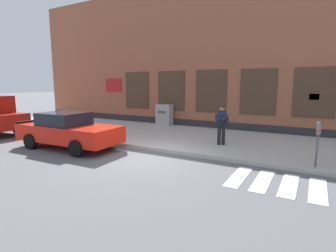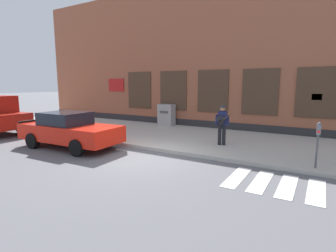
% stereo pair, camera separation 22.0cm
% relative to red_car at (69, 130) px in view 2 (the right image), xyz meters
% --- Properties ---
extents(ground_plane, '(160.00, 160.00, 0.00)m').
position_rel_red_car_xyz_m(ground_plane, '(3.74, 0.28, -0.77)').
color(ground_plane, '#56565B').
extents(sidewalk, '(28.00, 5.92, 0.15)m').
position_rel_red_car_xyz_m(sidewalk, '(3.74, 4.26, -0.70)').
color(sidewalk, '#ADAAA3').
rests_on(sidewalk, ground).
extents(building_backdrop, '(28.00, 4.06, 8.72)m').
position_rel_red_car_xyz_m(building_backdrop, '(3.74, 9.22, 3.58)').
color(building_backdrop, '#99563D').
rests_on(building_backdrop, ground).
extents(crosswalk, '(5.20, 1.90, 0.01)m').
position_rel_red_car_xyz_m(crosswalk, '(9.72, -0.00, -0.76)').
color(crosswalk, silver).
rests_on(crosswalk, ground).
extents(red_car, '(4.66, 2.11, 1.53)m').
position_rel_red_car_xyz_m(red_car, '(0.00, 0.00, 0.00)').
color(red_car, red).
rests_on(red_car, ground).
extents(busker, '(0.78, 0.67, 1.71)m').
position_rel_red_car_xyz_m(busker, '(5.72, 3.19, 0.35)').
color(busker, black).
rests_on(busker, sidewalk).
extents(parking_meter, '(0.13, 0.11, 1.44)m').
position_rel_red_car_xyz_m(parking_meter, '(9.29, 1.68, 0.32)').
color(parking_meter, '#47474C').
rests_on(parking_meter, sidewalk).
extents(utility_box, '(0.99, 0.65, 1.32)m').
position_rel_red_car_xyz_m(utility_box, '(0.83, 6.77, 0.04)').
color(utility_box, '#9E9E9E').
rests_on(utility_box, sidewalk).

